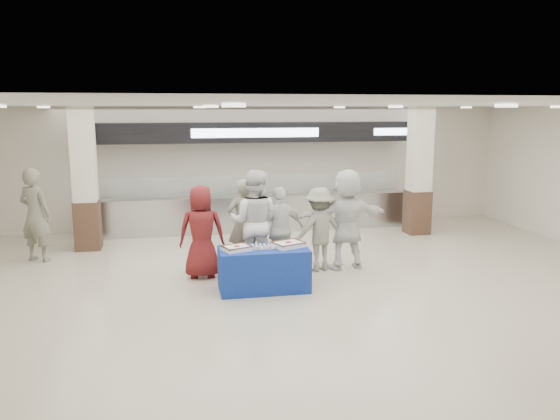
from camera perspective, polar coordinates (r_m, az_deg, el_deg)
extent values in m
plane|color=beige|center=(9.28, 2.59, -9.23)|extent=(14.00, 14.00, 0.00)
cube|color=#BABCC1|center=(14.29, -2.67, -0.32)|extent=(8.00, 0.80, 0.90)
cube|color=#BABCC1|center=(14.21, -2.68, 1.54)|extent=(8.00, 0.85, 0.04)
cube|color=white|center=(13.87, -2.50, 2.70)|extent=(7.60, 0.02, 0.50)
cube|color=black|center=(14.05, -2.74, 8.12)|extent=(8.40, 0.70, 0.50)
cube|color=white|center=(13.69, -2.51, 8.06)|extent=(3.20, 0.03, 0.22)
cube|color=white|center=(14.77, 12.36, 8.01)|extent=(1.40, 0.03, 0.18)
cube|color=#3D261B|center=(13.06, -19.44, -1.50)|extent=(0.55, 0.55, 1.10)
cube|color=silver|center=(12.84, -19.87, 5.50)|extent=(0.50, 0.50, 2.10)
cube|color=#3D261B|center=(14.32, 14.13, -0.20)|extent=(0.55, 0.55, 1.10)
cube|color=silver|center=(14.11, 14.42, 6.19)|extent=(0.50, 0.50, 2.10)
cube|color=navy|center=(9.59, -1.72, -6.20)|extent=(1.56, 0.79, 0.75)
cube|color=white|center=(9.38, -4.53, -4.02)|extent=(0.54, 0.48, 0.07)
cube|color=#4D2A16|center=(9.37, -4.54, -3.74)|extent=(0.54, 0.48, 0.02)
cylinder|color=maroon|center=(9.37, -4.54, -3.78)|extent=(0.13, 0.13, 0.01)
cube|color=white|center=(9.59, 0.88, -3.65)|extent=(0.61, 0.54, 0.08)
cube|color=#4D2A16|center=(9.57, 0.88, -3.35)|extent=(0.61, 0.54, 0.02)
cylinder|color=maroon|center=(9.57, 0.88, -3.39)|extent=(0.14, 0.14, 0.01)
cube|color=#ADADB1|center=(9.49, -1.80, -3.99)|extent=(0.36, 0.28, 0.01)
imported|color=maroon|center=(10.30, -8.18, -2.26)|extent=(0.89, 0.61, 1.75)
imported|color=slate|center=(10.78, -3.88, -1.48)|extent=(0.73, 0.56, 1.79)
imported|color=white|center=(10.40, -2.68, -1.29)|extent=(1.19, 1.06, 2.02)
imported|color=white|center=(10.53, 0.05, -2.08)|extent=(1.05, 0.65, 1.68)
imported|color=slate|center=(10.66, 4.13, -2.03)|extent=(1.16, 0.81, 1.64)
imported|color=white|center=(10.83, 6.96, -0.95)|extent=(1.91, 0.85, 1.99)
imported|color=slate|center=(12.35, -24.19, -0.46)|extent=(0.85, 0.75, 1.96)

